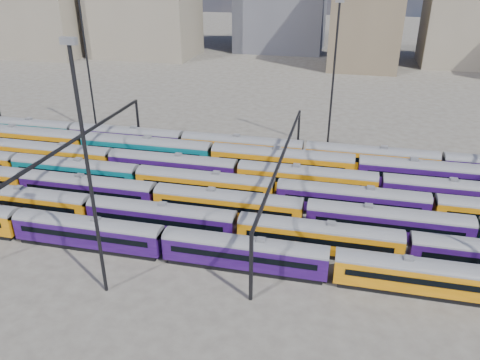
% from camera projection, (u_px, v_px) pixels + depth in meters
% --- Properties ---
extents(ground, '(500.00, 500.00, 0.00)m').
position_uv_depth(ground, '(211.00, 200.00, 67.20)').
color(ground, '#433E38').
rests_on(ground, ground).
extents(rake_0, '(131.91, 2.76, 4.63)m').
position_uv_depth(rake_0, '(245.00, 250.00, 51.27)').
color(rake_0, black).
rests_on(rake_0, ground).
extents(rake_1, '(116.19, 2.84, 4.76)m').
position_uv_depth(rake_1, '(90.00, 207.00, 60.04)').
color(rake_1, black).
rests_on(rake_1, ground).
extents(rake_2, '(140.23, 2.93, 4.93)m').
position_uv_depth(rake_2, '(228.00, 202.00, 60.92)').
color(rake_2, black).
rests_on(rake_2, ground).
extents(rake_3, '(101.23, 2.97, 4.99)m').
position_uv_depth(rake_3, '(205.00, 183.00, 66.26)').
color(rake_3, black).
rests_on(rake_3, ground).
extents(rake_4, '(123.03, 3.00, 5.05)m').
position_uv_depth(rake_4, '(111.00, 159.00, 74.12)').
color(rake_4, black).
rests_on(rake_4, ground).
extents(rake_5, '(135.67, 3.31, 5.58)m').
position_uv_depth(rake_5, '(212.00, 154.00, 75.30)').
color(rake_5, black).
rests_on(rake_5, ground).
extents(rake_6, '(105.07, 3.08, 5.18)m').
position_uv_depth(rake_6, '(242.00, 146.00, 79.01)').
color(rake_6, black).
rests_on(rake_6, ground).
extents(gantry_1, '(0.35, 40.35, 8.03)m').
position_uv_depth(gantry_1, '(79.00, 144.00, 68.38)').
color(gantry_1, black).
rests_on(gantry_1, ground).
extents(gantry_2, '(0.35, 40.35, 8.03)m').
position_uv_depth(gantry_2, '(282.00, 162.00, 62.24)').
color(gantry_2, black).
rests_on(gantry_2, ground).
extents(mast_1, '(1.40, 0.50, 25.60)m').
position_uv_depth(mast_1, '(87.00, 62.00, 86.70)').
color(mast_1, black).
rests_on(mast_1, ground).
extents(mast_2, '(1.40, 0.50, 25.60)m').
position_uv_depth(mast_2, '(88.00, 168.00, 42.87)').
color(mast_2, black).
rests_on(mast_2, ground).
extents(mast_3, '(1.40, 0.50, 25.60)m').
position_uv_depth(mast_3, '(334.00, 72.00, 79.26)').
color(mast_3, black).
rests_on(mast_3, ground).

